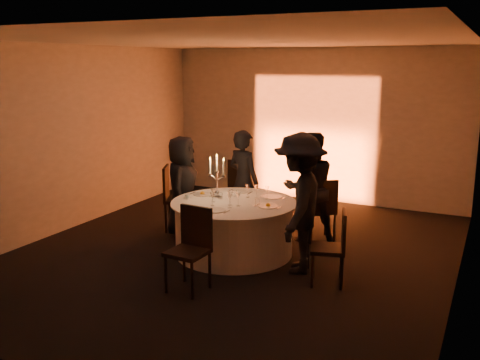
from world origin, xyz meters
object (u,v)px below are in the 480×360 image
at_px(chair_back_right, 321,206).
at_px(guest_right, 299,203).
at_px(guest_left, 182,186).
at_px(coffee_cup, 187,196).
at_px(chair_right, 334,243).
at_px(guest_back_left, 244,181).
at_px(chair_front, 191,243).
at_px(candelabra, 217,183).
at_px(guest_back_right, 310,187).
at_px(chair_left, 174,194).
at_px(banquet_table, 234,228).
at_px(chair_back_left, 243,186).

distance_m(chair_back_right, guest_right, 1.32).
height_order(guest_left, coffee_cup, guest_left).
bearing_deg(chair_right, coffee_cup, -114.28).
relative_size(chair_right, guest_back_left, 0.57).
xyz_separation_m(chair_right, guest_left, (-2.72, 0.83, 0.27)).
xyz_separation_m(chair_front, guest_left, (-1.20, 1.72, 0.23)).
bearing_deg(candelabra, guest_back_right, 39.38).
relative_size(chair_left, guest_back_left, 0.64).
bearing_deg(candelabra, guest_back_left, 91.47).
bearing_deg(chair_left, guest_back_right, -103.91).
height_order(chair_left, guest_back_right, guest_back_right).
bearing_deg(coffee_cup, guest_right, -2.65).
relative_size(guest_right, candelabra, 2.82).
xyz_separation_m(banquet_table, candelabra, (-0.33, 0.10, 0.61)).
xyz_separation_m(chair_right, guest_back_right, (-0.82, 1.45, 0.31)).
bearing_deg(chair_back_right, candelabra, -2.38).
bearing_deg(guest_left, chair_right, -126.77).
bearing_deg(chair_right, guest_back_left, -143.75).
bearing_deg(chair_right, chair_back_right, -173.34).
bearing_deg(chair_front, chair_right, 33.43).
bearing_deg(candelabra, chair_left, 155.88).
height_order(chair_front, guest_back_right, guest_back_right).
xyz_separation_m(chair_front, guest_right, (0.97, 1.11, 0.35)).
bearing_deg(chair_back_left, chair_left, 70.85).
relative_size(banquet_table, chair_back_right, 1.82).
distance_m(chair_left, chair_right, 3.17).
bearing_deg(chair_back_right, guest_back_left, -38.45).
relative_size(chair_back_left, chair_right, 1.13).
bearing_deg(chair_right, banquet_table, -121.75).
distance_m(chair_left, guest_left, 0.39).
relative_size(banquet_table, chair_right, 1.90).
bearing_deg(guest_right, candelabra, -113.51).
height_order(guest_back_right, candelabra, guest_back_right).
bearing_deg(guest_back_left, guest_right, 156.81).
height_order(chair_back_left, chair_back_right, chair_back_left).
bearing_deg(chair_back_right, chair_front, 30.71).
distance_m(guest_back_right, guest_right, 1.25).
distance_m(chair_back_left, guest_back_left, 0.62).
relative_size(guest_left, guest_right, 0.86).
relative_size(banquet_table, chair_front, 1.78).
relative_size(chair_back_left, candelabra, 1.63).
xyz_separation_m(chair_back_left, guest_back_left, (0.26, -0.51, 0.22)).
distance_m(guest_left, guest_right, 2.26).
bearing_deg(banquet_table, guest_back_left, 108.49).
relative_size(chair_front, guest_back_right, 0.60).
xyz_separation_m(banquet_table, guest_left, (-1.11, 0.40, 0.41)).
distance_m(chair_back_right, chair_front, 2.54).
bearing_deg(chair_back_right, banquet_table, 8.71).
relative_size(guest_back_right, candelabra, 2.58).
height_order(chair_back_left, chair_front, chair_back_left).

